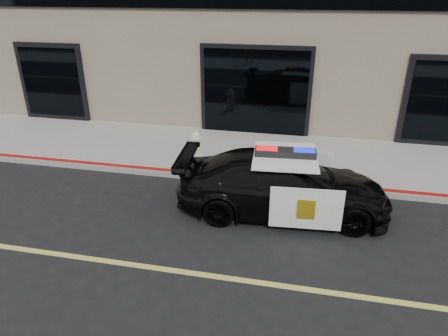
# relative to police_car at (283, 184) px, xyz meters

# --- Properties ---
(ground) EXTENTS (120.00, 120.00, 0.00)m
(ground) POSITION_rel_police_car_xyz_m (-0.25, -2.40, -0.65)
(ground) COLOR black
(ground) RESTS_ON ground
(sidewalk_n) EXTENTS (60.00, 3.50, 0.15)m
(sidewalk_n) POSITION_rel_police_car_xyz_m (-0.25, 2.85, -0.58)
(sidewalk_n) COLOR gray
(sidewalk_n) RESTS_ON ground
(police_car) EXTENTS (2.47, 4.71, 1.45)m
(police_car) POSITION_rel_police_car_xyz_m (0.00, 0.00, 0.00)
(police_car) COLOR black
(police_car) RESTS_ON ground
(fire_hydrant) EXTENTS (0.36, 0.50, 0.80)m
(fire_hydrant) POSITION_rel_police_car_xyz_m (-2.47, 2.04, -0.12)
(fire_hydrant) COLOR #EEE2CD
(fire_hydrant) RESTS_ON sidewalk_n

